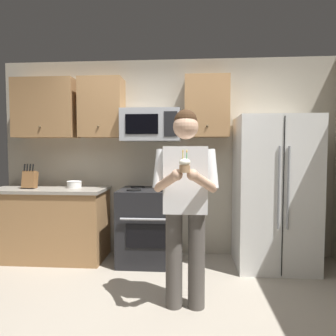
{
  "coord_description": "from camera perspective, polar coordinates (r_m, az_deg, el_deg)",
  "views": [
    {
      "loc": [
        0.35,
        -2.41,
        1.41
      ],
      "look_at": [
        0.15,
        0.27,
        1.25
      ],
      "focal_mm": 32.79,
      "sensor_mm": 36.0,
      "label": 1
    }
  ],
  "objects": [
    {
      "name": "person",
      "position": [
        2.7,
        3.25,
        -5.43
      ],
      "size": [
        0.6,
        0.48,
        1.76
      ],
      "color": "#4C4742",
      "rests_on": "ground"
    },
    {
      "name": "refrigerator",
      "position": [
        3.89,
        19.11,
        -4.3
      ],
      "size": [
        0.9,
        0.75,
        1.8
      ],
      "color": "white",
      "rests_on": "ground"
    },
    {
      "name": "oven_range",
      "position": [
        3.92,
        -3.3,
        -10.6
      ],
      "size": [
        0.76,
        0.7,
        0.93
      ],
      "color": "black",
      "rests_on": "ground"
    },
    {
      "name": "microwave",
      "position": [
        3.93,
        -3.13,
        7.93
      ],
      "size": [
        0.74,
        0.41,
        0.4
      ],
      "color": "#9EA0A5"
    },
    {
      "name": "counter_left",
      "position": [
        4.3,
        -20.94,
        -9.54
      ],
      "size": [
        1.44,
        0.66,
        0.92
      ],
      "color": "#9E7247",
      "rests_on": "ground"
    },
    {
      "name": "knife_block",
      "position": [
        4.28,
        -24.29,
        -1.93
      ],
      "size": [
        0.16,
        0.15,
        0.32
      ],
      "color": "brown",
      "rests_on": "counter_left"
    },
    {
      "name": "bowl_large_white",
      "position": [
        4.14,
        -17.03,
        -2.9
      ],
      "size": [
        0.19,
        0.19,
        0.09
      ],
      "color": "white",
      "rests_on": "counter_left"
    },
    {
      "name": "cabinet_row_upper",
      "position": [
        4.12,
        -11.15,
        10.88
      ],
      "size": [
        2.78,
        0.36,
        0.76
      ],
      "color": "#9E7247"
    },
    {
      "name": "wall_back",
      "position": [
        4.18,
        -0.59,
        1.9
      ],
      "size": [
        4.4,
        0.1,
        2.6
      ],
      "primitive_type": "cube",
      "color": "#B7AD99",
      "rests_on": "ground"
    },
    {
      "name": "ground_plane",
      "position": [
        2.81,
        -3.96,
        -26.67
      ],
      "size": [
        6.0,
        6.0,
        0.0
      ],
      "primitive_type": "plane",
      "color": "#9E9384"
    },
    {
      "name": "cupcake",
      "position": [
        2.34,
        3.13,
        0.52
      ],
      "size": [
        0.09,
        0.09,
        0.17
      ],
      "color": "#A87F56"
    }
  ]
}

